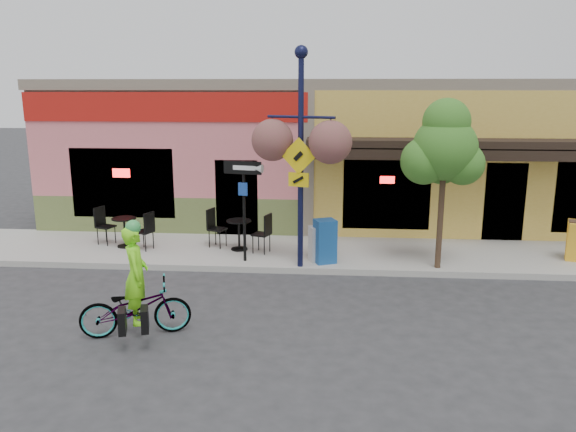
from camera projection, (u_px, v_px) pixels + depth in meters
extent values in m
plane|color=#2D2D30|center=(344.00, 283.00, 12.62)|extent=(90.00, 90.00, 0.00)
cube|color=#9E9B93|center=(343.00, 254.00, 14.55)|extent=(24.00, 3.00, 0.15)
cube|color=#A8A59E|center=(344.00, 272.00, 13.14)|extent=(24.00, 0.12, 0.15)
imported|color=maroon|center=(135.00, 308.00, 9.87)|extent=(2.04, 1.20, 1.01)
imported|color=#80FF1A|center=(137.00, 288.00, 9.78)|extent=(0.58, 0.73, 1.74)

